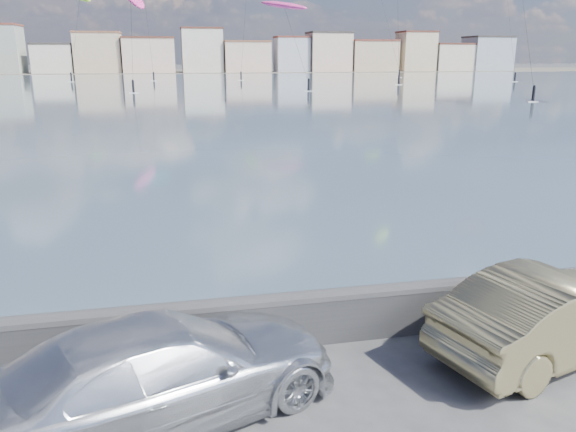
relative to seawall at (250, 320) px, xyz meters
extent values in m
cube|color=#415662|center=(0.00, 88.80, -0.58)|extent=(500.00, 177.00, 0.00)
cube|color=#4C473D|center=(0.00, 197.30, -0.57)|extent=(500.00, 60.00, 0.00)
cube|color=#28282B|center=(0.00, 0.00, -0.13)|extent=(400.00, 0.35, 0.90)
cylinder|color=#28282B|center=(0.00, 0.00, 0.32)|extent=(400.00, 0.36, 0.36)
cube|color=beige|center=(-35.00, 183.30, 3.67)|extent=(12.00, 10.00, 8.50)
cube|color=#383330|center=(-35.00, 183.30, 8.22)|extent=(12.24, 10.20, 0.60)
cube|color=#CCB293|center=(-21.50, 183.30, 5.42)|extent=(14.00, 11.00, 12.00)
cube|color=brown|center=(-21.50, 183.30, 11.72)|extent=(14.28, 11.22, 0.60)
cube|color=beige|center=(-6.00, 183.30, 4.67)|extent=(16.00, 13.00, 10.50)
cube|color=#562D23|center=(-6.00, 183.30, 10.22)|extent=(16.32, 13.26, 0.60)
cube|color=beige|center=(11.00, 183.30, 6.17)|extent=(13.00, 10.00, 13.50)
cube|color=#562D23|center=(11.00, 183.30, 13.22)|extent=(13.26, 10.20, 0.60)
cube|color=beige|center=(25.50, 183.30, 4.17)|extent=(15.00, 12.00, 9.50)
cube|color=brown|center=(25.50, 183.30, 9.22)|extent=(15.30, 12.24, 0.60)
cube|color=#B2B7C6|center=(41.00, 183.30, 4.92)|extent=(11.00, 9.00, 11.00)
cube|color=brown|center=(41.00, 183.30, 10.72)|extent=(11.22, 9.18, 0.60)
cube|color=beige|center=(54.00, 183.30, 5.67)|extent=(14.00, 11.00, 12.50)
cube|color=#383330|center=(54.00, 183.30, 12.22)|extent=(14.28, 11.22, 0.60)
cube|color=#CCB293|center=(69.50, 183.30, 4.42)|extent=(16.00, 12.00, 10.00)
cube|color=brown|center=(69.50, 183.30, 9.72)|extent=(16.32, 12.24, 0.60)
cube|color=beige|center=(86.00, 183.30, 5.92)|extent=(12.00, 10.00, 13.00)
cube|color=#562D23|center=(86.00, 183.30, 12.72)|extent=(12.24, 10.20, 0.60)
cube|color=beige|center=(99.50, 183.30, 3.92)|extent=(14.00, 11.00, 9.00)
cube|color=#562D23|center=(99.50, 183.30, 8.72)|extent=(14.28, 11.22, 0.60)
cube|color=#9EA8B7|center=(114.00, 183.30, 5.17)|extent=(15.00, 12.00, 11.50)
cube|color=#383330|center=(114.00, 183.30, 11.22)|extent=(15.30, 12.24, 0.60)
imported|color=silver|center=(-1.57, -1.82, 0.23)|extent=(6.00, 4.14, 1.61)
imported|color=tan|center=(5.47, -1.34, 0.24)|extent=(5.24, 3.07, 1.63)
cube|color=white|center=(-6.00, 77.85, -0.53)|extent=(1.40, 0.42, 0.08)
cylinder|color=black|center=(-6.00, 77.85, 0.37)|extent=(0.36, 0.36, 1.70)
sphere|color=black|center=(-6.00, 77.85, 1.27)|extent=(0.28, 0.28, 0.28)
cylinder|color=black|center=(-5.85, 80.91, 7.20)|extent=(0.32, 6.14, 12.98)
cube|color=white|center=(-20.59, 118.07, -0.53)|extent=(1.40, 0.42, 0.08)
cylinder|color=black|center=(-20.59, 118.07, 0.37)|extent=(0.36, 0.36, 1.70)
sphere|color=black|center=(-20.59, 118.07, 1.27)|extent=(0.28, 0.28, 0.28)
cylinder|color=black|center=(-19.66, 123.54, 8.83)|extent=(1.90, 10.96, 16.24)
cube|color=white|center=(15.24, 118.44, -0.53)|extent=(1.40, 0.42, 0.08)
cylinder|color=black|center=(15.24, 118.44, 0.37)|extent=(0.36, 0.36, 1.70)
sphere|color=black|center=(15.24, 118.44, 1.27)|extent=(0.28, 0.28, 0.28)
cylinder|color=black|center=(16.71, 122.97, 10.05)|extent=(2.98, 9.09, 18.67)
cube|color=white|center=(41.65, 51.26, -0.53)|extent=(1.40, 0.42, 0.08)
cylinder|color=black|center=(41.65, 51.26, 0.37)|extent=(0.36, 0.36, 1.70)
sphere|color=black|center=(41.65, 51.26, 1.27)|extent=(0.28, 0.28, 0.28)
cube|color=white|center=(70.80, 99.39, -0.53)|extent=(1.40, 0.42, 0.08)
cylinder|color=black|center=(70.80, 99.39, 0.37)|extent=(0.36, 0.36, 1.70)
sphere|color=black|center=(70.80, 99.39, 1.27)|extent=(0.28, 0.28, 0.28)
cube|color=white|center=(-3.76, 119.20, -0.53)|extent=(1.40, 0.42, 0.08)
cylinder|color=black|center=(-3.76, 119.20, 0.37)|extent=(0.36, 0.36, 1.70)
sphere|color=black|center=(-3.76, 119.20, 1.27)|extent=(0.28, 0.28, 0.28)
cylinder|color=black|center=(-4.42, 122.46, 11.62)|extent=(1.36, 6.55, 21.81)
cube|color=white|center=(41.85, 92.64, -0.53)|extent=(1.40, 0.42, 0.08)
cylinder|color=black|center=(41.85, 92.64, 0.37)|extent=(0.36, 0.36, 1.70)
sphere|color=black|center=(41.85, 92.64, 1.27)|extent=(0.28, 0.28, 0.28)
ellipsoid|color=#E5338C|center=(17.84, 83.81, 12.49)|extent=(7.97, 8.99, 2.33)
cube|color=white|center=(20.37, 76.94, -0.53)|extent=(1.40, 0.42, 0.08)
cylinder|color=black|center=(20.37, 76.94, 0.37)|extent=(0.36, 0.36, 1.70)
sphere|color=black|center=(20.37, 76.94, 1.27)|extent=(0.28, 0.28, 0.28)
cylinder|color=black|center=(19.11, 80.38, 6.60)|extent=(2.57, 6.90, 11.79)
cube|color=white|center=(56.48, 127.15, -0.53)|extent=(1.40, 0.42, 0.08)
cylinder|color=black|center=(56.48, 127.15, 0.37)|extent=(0.36, 0.36, 1.70)
sphere|color=black|center=(56.48, 127.15, 1.27)|extent=(0.28, 0.28, 0.28)
cylinder|color=black|center=(55.59, 133.08, 11.03)|extent=(1.82, 11.90, 20.63)
camera|label=1|loc=(-1.30, -9.52, 4.79)|focal=35.00mm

